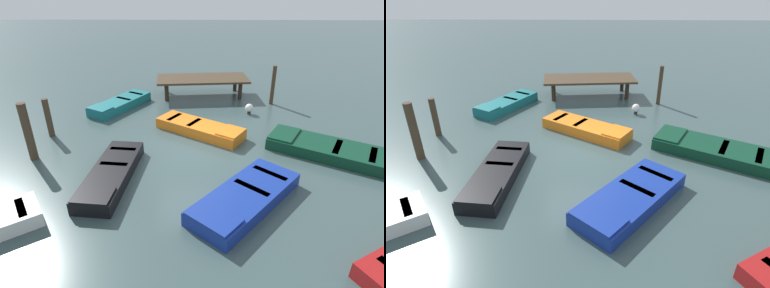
{
  "view_description": "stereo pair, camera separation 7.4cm",
  "coord_description": "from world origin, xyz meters",
  "views": [
    {
      "loc": [
        0.15,
        -9.86,
        5.52
      ],
      "look_at": [
        0.0,
        0.0,
        0.35
      ],
      "focal_mm": 29.76,
      "sensor_mm": 36.0,
      "label": 1
    },
    {
      "loc": [
        0.22,
        -9.85,
        5.52
      ],
      "look_at": [
        0.0,
        0.0,
        0.35
      ],
      "focal_mm": 29.76,
      "sensor_mm": 36.0,
      "label": 2
    }
  ],
  "objects": [
    {
      "name": "mooring_piling_far_left",
      "position": [
        -5.41,
        -0.49,
        1.01
      ],
      "size": [
        0.28,
        0.28,
        2.01
      ],
      "primitive_type": "cylinder",
      "color": "#423323",
      "rests_on": "ground_plane"
    },
    {
      "name": "mooring_piling_far_right",
      "position": [
        -5.52,
        1.29,
        0.76
      ],
      "size": [
        0.23,
        0.23,
        1.52
      ],
      "primitive_type": "cylinder",
      "color": "#423323",
      "rests_on": "ground_plane"
    },
    {
      "name": "rowboat_teal",
      "position": [
        -3.48,
        4.31,
        0.22
      ],
      "size": [
        2.58,
        3.4,
        0.46
      ],
      "rotation": [
        0.0,
        0.0,
        4.19
      ],
      "color": "#14666B",
      "rests_on": "ground_plane"
    },
    {
      "name": "rowboat_black",
      "position": [
        -2.44,
        -1.74,
        0.22
      ],
      "size": [
        1.45,
        3.66,
        0.46
      ],
      "rotation": [
        0.0,
        0.0,
        4.62
      ],
      "color": "black",
      "rests_on": "ground_plane"
    },
    {
      "name": "marker_buoy",
      "position": [
        2.54,
        3.67,
        0.29
      ],
      "size": [
        0.36,
        0.36,
        0.48
      ],
      "color": "#262626",
      "rests_on": "ground_plane"
    },
    {
      "name": "dock_segment",
      "position": [
        0.44,
        6.2,
        0.84
      ],
      "size": [
        4.8,
        2.29,
        0.95
      ],
      "rotation": [
        0.0,
        0.0,
        0.09
      ],
      "color": "#423323",
      "rests_on": "ground_plane"
    },
    {
      "name": "rowboat_blue",
      "position": [
        1.48,
        -2.87,
        0.22
      ],
      "size": [
        3.44,
        3.64,
        0.46
      ],
      "rotation": [
        0.0,
        0.0,
        3.99
      ],
      "color": "navy",
      "rests_on": "ground_plane"
    },
    {
      "name": "rowboat_orange",
      "position": [
        0.3,
        1.62,
        0.22
      ],
      "size": [
        3.61,
        2.92,
        0.46
      ],
      "rotation": [
        0.0,
        0.0,
        5.7
      ],
      "color": "orange",
      "rests_on": "ground_plane"
    },
    {
      "name": "rowboat_dark_green",
      "position": [
        4.7,
        -0.03,
        0.22
      ],
      "size": [
        4.19,
        3.3,
        0.46
      ],
      "rotation": [
        0.0,
        0.0,
        2.61
      ],
      "color": "#0C3823",
      "rests_on": "ground_plane"
    },
    {
      "name": "mooring_piling_center",
      "position": [
        3.81,
        5.0,
        0.94
      ],
      "size": [
        0.19,
        0.19,
        1.87
      ],
      "primitive_type": "cylinder",
      "color": "#423323",
      "rests_on": "ground_plane"
    },
    {
      "name": "ground_plane",
      "position": [
        0.0,
        0.0,
        0.0
      ],
      "size": [
        80.0,
        80.0,
        0.0
      ],
      "primitive_type": "plane",
      "color": "#384C4C"
    }
  ]
}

